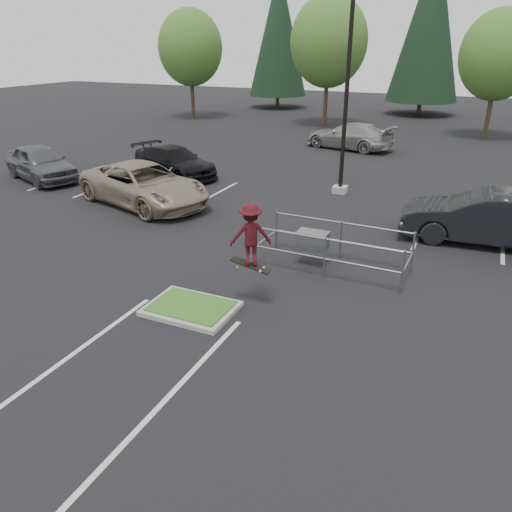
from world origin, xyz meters
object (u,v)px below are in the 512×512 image
at_px(decid_b, 329,45).
at_px(cart_corral, 317,241).
at_px(car_far_silver, 351,136).
at_px(decid_a, 190,50).
at_px(car_l_grey, 40,163).
at_px(light_pole, 347,86).
at_px(car_r_charc, 485,217).
at_px(decid_c, 498,58).
at_px(car_l_tan, 144,184).
at_px(skateboarder, 250,235).
at_px(car_l_black, 173,161).
at_px(conif_a, 279,32).
at_px(conif_b, 430,22).

distance_m(decid_b, cart_corral, 28.20).
bearing_deg(car_far_silver, decid_a, -102.44).
bearing_deg(car_l_grey, light_pole, -53.08).
bearing_deg(car_far_silver, car_l_grey, -26.81).
bearing_deg(car_far_silver, car_r_charc, 44.22).
bearing_deg(car_r_charc, decid_c, 176.92).
distance_m(light_pole, cart_corral, 8.96).
distance_m(car_l_tan, car_far_silver, 15.76).
relative_size(skateboarder, car_l_black, 0.35).
xyz_separation_m(cart_corral, car_l_black, (-10.00, 7.49, -0.05)).
height_order(decid_c, conif_a, conif_a).
bearing_deg(conif_b, car_l_grey, -112.67).
relative_size(decid_b, cart_corral, 2.16).
distance_m(car_l_tan, car_r_charc, 13.05).
bearing_deg(decid_c, car_far_silver, -134.37).
bearing_deg(decid_a, decid_b, 2.39).
bearing_deg(car_r_charc, car_l_grey, -94.61).
bearing_deg(car_far_silver, skateboarder, 21.53).
distance_m(cart_corral, car_l_black, 12.49).
height_order(car_l_grey, car_r_charc, car_r_charc).
distance_m(light_pole, skateboarder, 11.34).
relative_size(car_l_tan, car_far_silver, 1.10).
xyz_separation_m(decid_a, decid_c, (24.00, -0.20, -0.33)).
xyz_separation_m(cart_corral, car_far_silver, (-3.67, 17.99, 0.02)).
bearing_deg(car_l_black, decid_c, -17.84).
xyz_separation_m(decid_b, conif_a, (-7.99, 9.47, 1.05)).
bearing_deg(car_l_black, conif_a, 31.40).
relative_size(skateboarder, car_l_grey, 0.36).
bearing_deg(conif_a, cart_corral, -66.03).
relative_size(light_pole, car_far_silver, 1.83).
bearing_deg(car_far_silver, decid_b, -139.31).
bearing_deg(light_pole, car_l_grey, -164.73).
bearing_deg(cart_corral, car_r_charc, 43.97).
distance_m(decid_a, decid_b, 12.02).
bearing_deg(cart_corral, decid_c, 82.86).
bearing_deg(decid_b, cart_corral, -73.19).
height_order(decid_c, car_far_silver, decid_c).
bearing_deg(decid_b, decid_c, -3.34).
distance_m(decid_a, cart_corral, 33.17).
height_order(cart_corral, car_r_charc, car_r_charc).
distance_m(decid_c, skateboarder, 29.42).
relative_size(light_pole, car_l_black, 2.00).
xyz_separation_m(decid_a, car_r_charc, (24.51, -21.92, -4.69)).
bearing_deg(decid_b, decid_a, -177.61).
bearing_deg(cart_corral, decid_b, 108.45).
distance_m(conif_b, car_l_tan, 34.84).
bearing_deg(car_l_black, decid_b, 13.54).
height_order(conif_a, car_r_charc, conif_a).
height_order(skateboarder, car_l_grey, skateboarder).
bearing_deg(conif_b, car_far_silver, -95.16).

